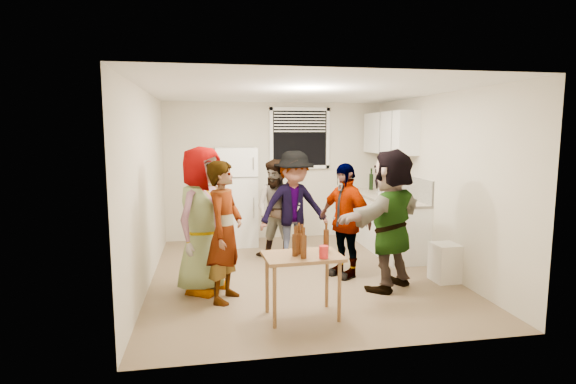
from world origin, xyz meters
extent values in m
cube|color=white|center=(-0.75, 1.88, 0.85)|extent=(0.70, 0.70, 1.70)
cube|color=white|center=(1.70, 1.15, 0.43)|extent=(0.60, 2.20, 0.86)
cube|color=beige|center=(1.70, 1.15, 0.88)|extent=(0.64, 2.22, 0.04)
cube|color=#BAB6A9|center=(1.99, 1.15, 1.08)|extent=(0.03, 2.20, 0.36)
cube|color=white|center=(1.83, 1.35, 1.95)|extent=(0.34, 1.60, 0.70)
cylinder|color=white|center=(1.68, 1.23, 0.90)|extent=(0.12, 0.12, 0.27)
cylinder|color=black|center=(1.75, 1.94, 0.90)|extent=(0.08, 0.08, 0.30)
cylinder|color=#47230C|center=(1.60, 0.60, 0.90)|extent=(0.06, 0.06, 0.24)
cylinder|color=#231FA6|center=(1.53, 0.52, 0.90)|extent=(0.09, 0.09, 0.12)
cube|color=#F1DC4D|center=(1.92, 1.77, 0.97)|extent=(0.02, 0.17, 0.14)
cube|color=silver|center=(1.86, -0.61, 0.25)|extent=(0.35, 0.35, 0.51)
cylinder|color=#47230C|center=(-0.28, -1.56, 0.69)|extent=(0.06, 0.06, 0.24)
cylinder|color=red|center=(-0.07, -1.59, 0.69)|extent=(0.10, 0.10, 0.13)
imported|color=#979797|center=(-1.30, -0.42, 0.00)|extent=(1.97, 1.76, 0.57)
imported|color=#141933|center=(-1.05, -0.79, 0.00)|extent=(1.75, 1.23, 0.39)
imported|color=brown|center=(-0.18, 0.79, 0.00)|extent=(1.49, 1.71, 0.59)
imported|color=#444449|center=(0.04, 0.62, 0.00)|extent=(1.40, 1.87, 0.63)
imported|color=black|center=(0.59, -0.16, 0.00)|extent=(1.81, 1.55, 0.38)
imported|color=#C27A46|center=(1.01, -0.73, 0.00)|extent=(2.37, 2.39, 0.52)
camera|label=1|loc=(-1.22, -5.92, 1.97)|focal=28.00mm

